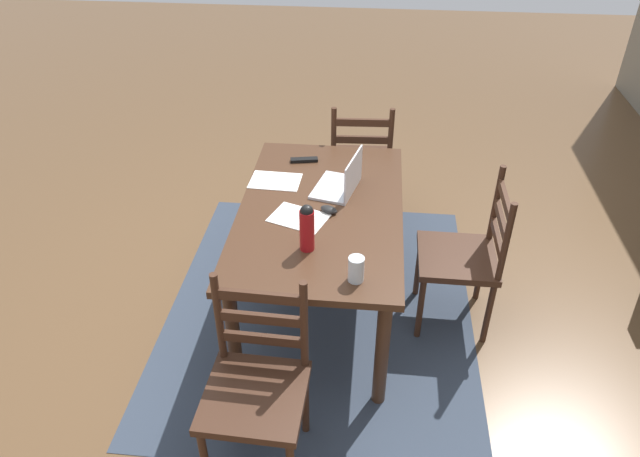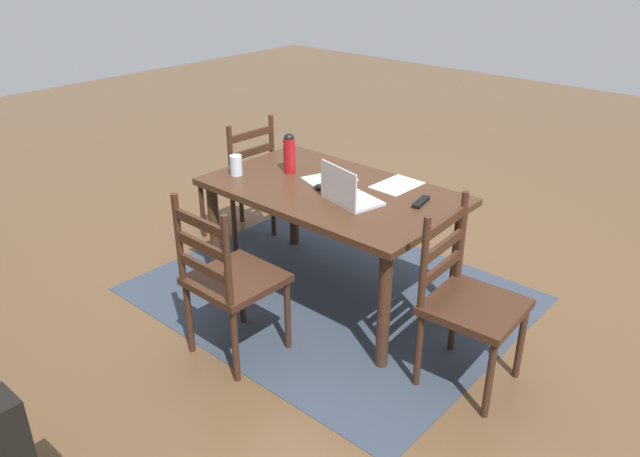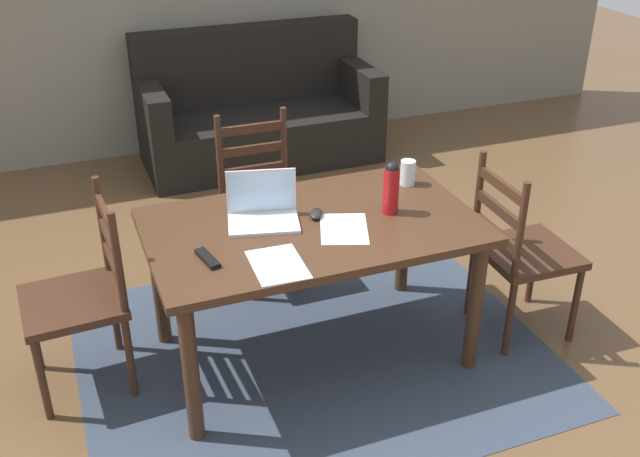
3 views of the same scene
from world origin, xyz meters
TOP-DOWN VIEW (x-y plane):
  - ground_plane at (0.00, 0.00)m, footprint 14.00×14.00m
  - area_rug at (0.00, 0.00)m, footprint 2.26×1.85m
  - dining_table at (0.00, 0.00)m, footprint 1.51×0.90m
  - chair_far_head at (0.00, 0.82)m, footprint 0.44×0.44m
  - chair_left_far at (-1.04, 0.18)m, footprint 0.46×0.46m
  - chair_right_near at (1.04, -0.18)m, footprint 0.46×0.46m
  - laptop at (-0.20, 0.11)m, footprint 0.36×0.29m
  - water_bottle at (0.38, -0.03)m, footprint 0.07×0.07m
  - drinking_glass at (0.60, 0.22)m, footprint 0.08×0.08m
  - computer_mouse at (0.04, 0.05)m, footprint 0.10×0.12m
  - tv_remote at (-0.53, -0.16)m, footprint 0.08×0.18m
  - paper_stack_left at (0.11, -0.11)m, footprint 0.30×0.35m
  - paper_stack_right at (-0.26, -0.30)m, footprint 0.22×0.30m

SIDE VIEW (x-z plane):
  - ground_plane at x=0.00m, z-range 0.00..0.00m
  - area_rug at x=0.00m, z-range 0.00..0.01m
  - chair_far_head at x=0.00m, z-range -0.01..0.94m
  - chair_left_far at x=-1.04m, z-range -0.01..0.94m
  - chair_right_near at x=1.04m, z-range -0.01..0.94m
  - dining_table at x=0.00m, z-range 0.27..1.01m
  - paper_stack_left at x=0.11m, z-range 0.74..0.74m
  - paper_stack_right at x=-0.26m, z-range 0.74..0.74m
  - tv_remote at x=-0.53m, z-range 0.74..0.76m
  - computer_mouse at x=0.04m, z-range 0.74..0.77m
  - laptop at x=-0.20m, z-range 0.68..0.91m
  - drinking_glass at x=0.60m, z-range 0.74..0.86m
  - water_bottle at x=0.38m, z-range 0.74..1.00m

